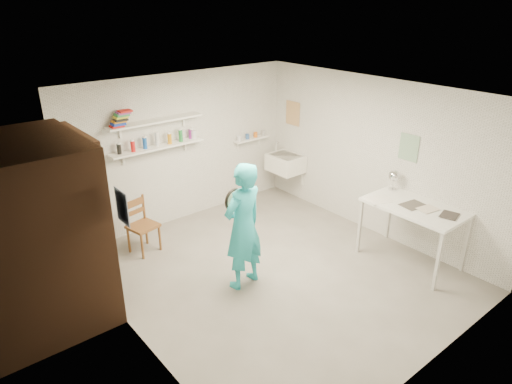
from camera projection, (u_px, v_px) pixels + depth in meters
floor at (275, 272)px, 6.20m from camera, size 4.00×4.50×0.02m
ceiling at (278, 94)px, 5.24m from camera, size 4.00×4.50×0.02m
wall_back at (183, 148)px, 7.33m from camera, size 4.00×0.02×2.40m
wall_front at (443, 267)px, 4.12m from camera, size 4.00×0.02×2.40m
wall_left at (126, 241)px, 4.55m from camera, size 0.02×4.50×2.40m
wall_right at (375, 158)px, 6.89m from camera, size 0.02×4.50×2.40m
doorway_recess at (91, 221)px, 5.39m from camera, size 0.02×0.90×2.00m
corridor_box at (26, 236)px, 4.95m from camera, size 1.40×1.50×2.10m
door_lintel at (79, 135)px, 4.98m from camera, size 0.06×1.05×0.10m
door_jamb_near at (110, 237)px, 5.04m from camera, size 0.06×0.10×2.00m
door_jamb_far at (78, 207)px, 5.75m from camera, size 0.06×0.10×2.00m
shelf_lower at (158, 147)px, 6.88m from camera, size 1.50×0.22×0.03m
shelf_upper at (156, 121)px, 6.73m from camera, size 1.50×0.22×0.03m
ledge_shelf at (251, 139)px, 8.08m from camera, size 0.70×0.14×0.03m
poster_left at (122, 207)px, 4.46m from camera, size 0.01×0.28×0.36m
poster_right_a at (293, 113)px, 8.02m from camera, size 0.01×0.34×0.42m
poster_right_b at (409, 148)px, 6.37m from camera, size 0.01×0.30×0.38m
belfast_sink at (285, 163)px, 8.15m from camera, size 0.48×0.60×0.30m
man at (243, 226)px, 5.63m from camera, size 0.66×0.48×1.66m
wall_clock at (234, 200)px, 5.69m from camera, size 0.30×0.08×0.30m
wooden_chair at (143, 226)px, 6.55m from camera, size 0.45×0.44×0.82m
work_table at (411, 234)px, 6.29m from camera, size 0.78×1.30×0.87m
desk_lamp at (394, 176)px, 6.52m from camera, size 0.16×0.16×0.16m
spray_cans at (157, 141)px, 6.84m from camera, size 1.26×0.06×0.17m
book_stack at (121, 118)px, 6.37m from camera, size 0.32×0.14×0.22m
ledge_pots at (251, 136)px, 8.06m from camera, size 0.48×0.07×0.09m
papers at (416, 205)px, 6.11m from camera, size 0.30×0.22×0.02m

